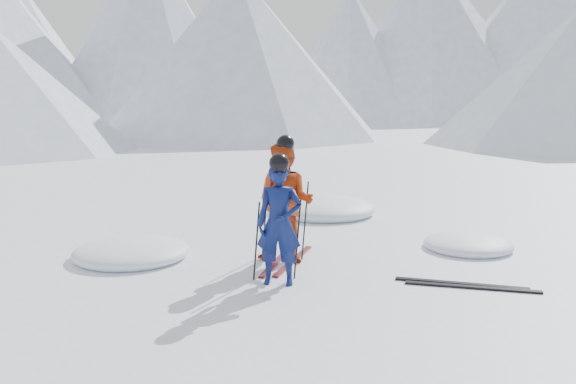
{
  "coord_description": "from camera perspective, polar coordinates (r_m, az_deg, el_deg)",
  "views": [
    {
      "loc": [
        -2.37,
        -8.0,
        2.51
      ],
      "look_at": [
        -2.09,
        0.5,
        1.1
      ],
      "focal_mm": 38.0,
      "sensor_mm": 36.0,
      "label": 1
    }
  ],
  "objects": [
    {
      "name": "ground",
      "position": [
        8.71,
        14.12,
        -7.63
      ],
      "size": [
        160.0,
        160.0,
        0.0
      ],
      "primitive_type": "plane",
      "color": "white",
      "rests_on": "ground"
    },
    {
      "name": "mountain_range",
      "position": [
        44.25,
        8.94,
        14.76
      ],
      "size": [
        106.15,
        62.94,
        15.53
      ],
      "color": "#B2BCD1",
      "rests_on": "ground"
    },
    {
      "name": "skier_blue",
      "position": [
        7.92,
        -0.82,
        -2.99
      ],
      "size": [
        0.64,
        0.48,
        1.62
      ],
      "primitive_type": "imported",
      "rotation": [
        0.0,
        0.0,
        -0.16
      ],
      "color": "#0D174E",
      "rests_on": "ground"
    },
    {
      "name": "skier_red",
      "position": [
        8.93,
        -0.24,
        -1.04
      ],
      "size": [
        1.03,
        0.9,
        1.78
      ],
      "primitive_type": "imported",
      "rotation": [
        0.0,
        0.0,
        -0.31
      ],
      "color": "#B2340E",
      "rests_on": "ground"
    },
    {
      "name": "pole_blue_left",
      "position": [
        8.12,
        -2.96,
        -4.63
      ],
      "size": [
        0.11,
        0.08,
        1.08
      ],
      "primitive_type": "cylinder",
      "rotation": [
        0.05,
        0.08,
        0.0
      ],
      "color": "black",
      "rests_on": "ground"
    },
    {
      "name": "pole_blue_right",
      "position": [
        8.23,
        0.89,
        -4.44
      ],
      "size": [
        0.11,
        0.07,
        1.08
      ],
      "primitive_type": "cylinder",
      "rotation": [
        -0.04,
        0.08,
        0.0
      ],
      "color": "black",
      "rests_on": "ground"
    },
    {
      "name": "pole_red_left",
      "position": [
        9.23,
        -2.15,
        -2.58
      ],
      "size": [
        0.12,
        0.09,
        1.18
      ],
      "primitive_type": "cylinder",
      "rotation": [
        0.06,
        0.08,
        0.0
      ],
      "color": "black",
      "rests_on": "ground"
    },
    {
      "name": "pole_red_right",
      "position": [
        9.15,
        1.61,
        -2.68
      ],
      "size": [
        0.12,
        0.08,
        1.18
      ],
      "primitive_type": "cylinder",
      "rotation": [
        -0.05,
        0.08,
        0.0
      ],
      "color": "black",
      "rests_on": "ground"
    },
    {
      "name": "ski_worn_left",
      "position": [
        9.13,
        -1.0,
        -6.45
      ],
      "size": [
        0.55,
        1.66,
        0.03
      ],
      "primitive_type": "cube",
      "rotation": [
        0.0,
        0.0,
        -0.27
      ],
      "color": "black",
      "rests_on": "ground"
    },
    {
      "name": "ski_worn_right",
      "position": [
        9.13,
        0.52,
        -6.44
      ],
      "size": [
        0.66,
        1.63,
        0.03
      ],
      "primitive_type": "cube",
      "rotation": [
        0.0,
        0.0,
        -0.34
      ],
      "color": "black",
      "rests_on": "ground"
    },
    {
      "name": "ski_loose_a",
      "position": [
        8.39,
        15.88,
        -8.26
      ],
      "size": [
        1.65,
        0.61,
        0.03
      ],
      "primitive_type": "cube",
      "rotation": [
        0.0,
        0.0,
        1.26
      ],
      "color": "black",
      "rests_on": "ground"
    },
    {
      "name": "ski_loose_b",
      "position": [
        8.28,
        16.86,
        -8.53
      ],
      "size": [
        1.66,
        0.55,
        0.03
      ],
      "primitive_type": "cube",
      "rotation": [
        0.0,
        0.0,
        1.29
      ],
      "color": "black",
      "rests_on": "ground"
    },
    {
      "name": "snow_lumps",
      "position": [
        11.23,
        0.72,
        -3.49
      ],
      "size": [
        6.9,
        5.24,
        0.48
      ],
      "color": "white",
      "rests_on": "ground"
    }
  ]
}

